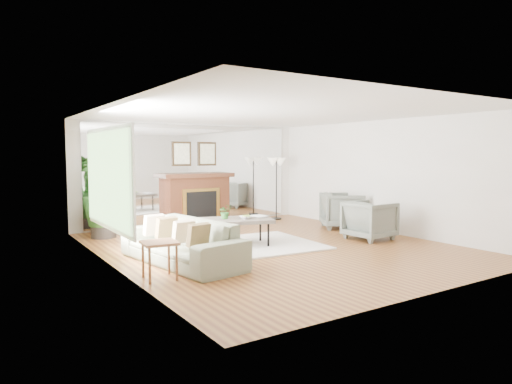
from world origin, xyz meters
TOP-DOWN VIEW (x-y plane):
  - ground at (0.00, 0.00)m, footprint 7.00×7.00m
  - wall_left at (-2.99, 0.00)m, footprint 0.02×7.00m
  - wall_right at (2.99, 0.00)m, footprint 0.02×7.00m
  - wall_back at (0.00, 3.49)m, footprint 6.00×0.02m
  - mirror_panel at (0.00, 3.47)m, footprint 5.40×0.04m
  - window_panel at (-2.96, 0.40)m, footprint 0.04×2.40m
  - fireplace at (0.00, 3.26)m, footprint 1.85×0.83m
  - area_rug at (-0.58, 0.27)m, footprint 3.06×2.29m
  - coffee_table at (-0.61, 0.36)m, footprint 1.50×1.14m
  - sofa at (-2.02, -0.32)m, footprint 1.29×2.49m
  - armchair_back at (2.60, 0.89)m, footprint 1.25×1.24m
  - armchair_front at (2.06, -0.49)m, footprint 0.90×0.88m
  - side_table at (-2.65, -1.01)m, footprint 0.51×0.51m
  - potted_ficus at (-2.47, 2.66)m, footprint 1.08×1.08m
  - floor_lamp at (2.12, 2.88)m, footprint 0.54×0.30m
  - tabletop_plant at (-0.79, 0.45)m, footprint 0.25×0.22m
  - fruit_bowl at (-0.47, 0.23)m, footprint 0.25×0.25m
  - book at (-0.22, 0.32)m, footprint 0.24×0.32m

SIDE VIEW (x-z plane):
  - ground at x=0.00m, z-range 0.00..0.00m
  - area_rug at x=-0.58m, z-range 0.00..0.03m
  - sofa at x=-2.02m, z-range 0.00..0.69m
  - armchair_front at x=2.06m, z-range 0.00..0.79m
  - armchair_back at x=2.60m, z-range 0.00..0.84m
  - side_table at x=-2.65m, z-range 0.18..0.71m
  - coffee_table at x=-0.61m, z-range 0.22..0.75m
  - book at x=-0.22m, z-range 0.53..0.56m
  - fruit_bowl at x=-0.47m, z-range 0.53..0.59m
  - fireplace at x=0.00m, z-range -0.37..1.68m
  - tabletop_plant at x=-0.79m, z-range 0.53..0.81m
  - potted_ficus at x=-2.47m, z-range 0.06..1.81m
  - wall_left at x=-2.99m, z-range 0.00..2.50m
  - wall_right at x=2.99m, z-range 0.00..2.50m
  - wall_back at x=0.00m, z-range 0.00..2.50m
  - mirror_panel at x=0.00m, z-range 0.05..2.45m
  - window_panel at x=-2.96m, z-range 0.60..2.10m
  - floor_lamp at x=2.12m, z-range 0.58..2.23m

